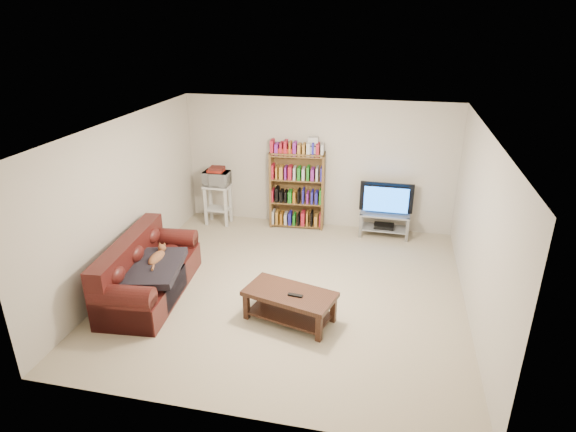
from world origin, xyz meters
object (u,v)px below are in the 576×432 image
(sofa, at_px, (146,275))
(bookshelf, at_px, (297,189))
(coffee_table, at_px, (290,301))
(tv_stand, at_px, (384,220))

(sofa, bearing_deg, bookshelf, 55.11)
(coffee_table, xyz_separation_m, bookshelf, (-0.52, 3.05, 0.45))
(sofa, height_order, bookshelf, bookshelf)
(coffee_table, relative_size, bookshelf, 0.88)
(coffee_table, bearing_deg, sofa, -170.26)
(sofa, xyz_separation_m, coffee_table, (2.15, -0.20, -0.01))
(sofa, xyz_separation_m, tv_stand, (3.27, 2.76, -0.00))
(sofa, height_order, tv_stand, sofa)
(tv_stand, relative_size, bookshelf, 0.61)
(sofa, bearing_deg, coffee_table, -10.29)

